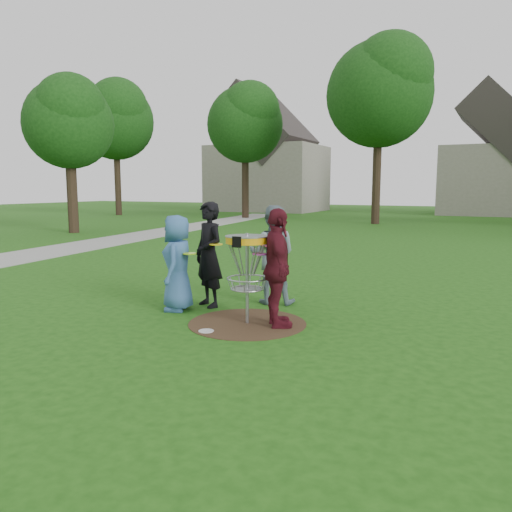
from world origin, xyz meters
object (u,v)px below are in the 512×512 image
at_px(player_blue, 178,263).
at_px(player_black, 209,255).
at_px(player_grey, 272,255).
at_px(disc_golf_basket, 247,257).
at_px(player_maroon, 277,268).

relative_size(player_blue, player_black, 0.88).
height_order(player_blue, player_grey, player_grey).
xyz_separation_m(player_grey, disc_golf_basket, (0.22, -1.40, 0.15)).
relative_size(player_black, player_maroon, 1.03).
height_order(player_black, player_grey, player_black).
height_order(player_black, disc_golf_basket, player_black).
distance_m(player_black, player_grey, 1.13).
xyz_separation_m(player_black, player_grey, (0.88, 0.70, -0.03)).
bearing_deg(player_maroon, player_blue, 51.43).
height_order(player_blue, disc_golf_basket, player_blue).
relative_size(player_blue, disc_golf_basket, 1.16).
bearing_deg(player_grey, player_maroon, 102.39).
distance_m(player_black, disc_golf_basket, 1.32).
distance_m(player_blue, disc_golf_basket, 1.47).
height_order(player_grey, disc_golf_basket, player_grey).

